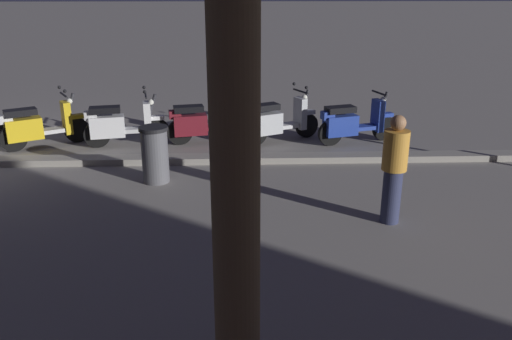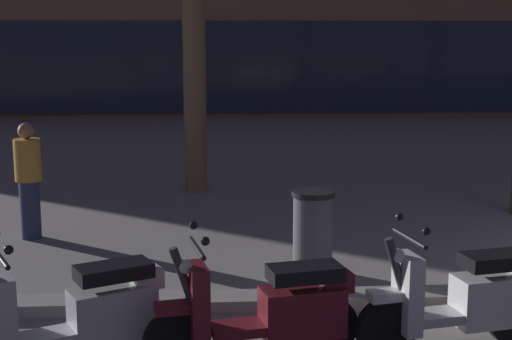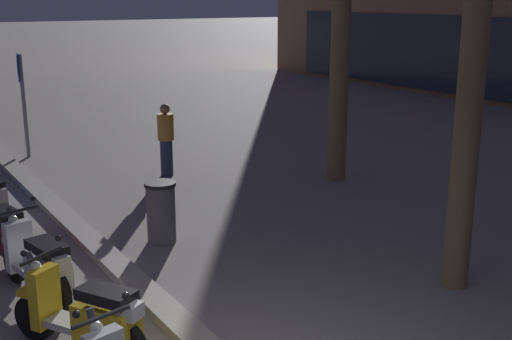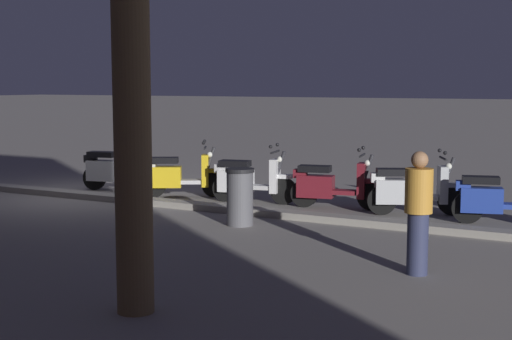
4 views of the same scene
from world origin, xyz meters
The scene contains 7 objects.
scooter_blue_last_in_row centered at (-8.23, -0.92, 0.44)m, with size 1.73×0.76×1.04m.
scooter_silver_mid_centre centered at (-6.67, -1.08, 0.45)m, with size 1.64×0.92×1.17m.
scooter_maroon_tail_end centered at (-5.15, -1.05, 0.44)m, with size 1.78×0.68×1.17m.
scooter_white_gap_after_mid centered at (-3.47, -0.90, 0.45)m, with size 1.71×0.66×1.17m.
scooter_yellow_far_back centered at (-1.84, -0.84, 0.45)m, with size 1.57×0.99×1.17m.
pedestrian_window_shopping centered at (-7.97, 2.89, 0.80)m, with size 0.34×0.34×1.53m.
litter_bin centered at (-4.48, 1.20, 0.48)m, with size 0.48×0.48×0.95m.
Camera 1 is at (-5.87, 9.42, 3.13)m, focal length 36.41 mm.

